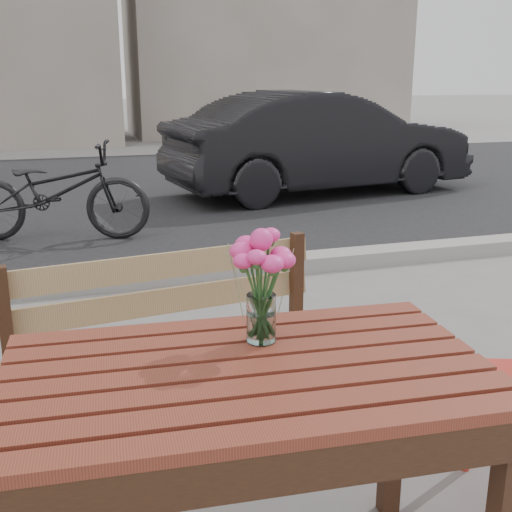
{
  "coord_description": "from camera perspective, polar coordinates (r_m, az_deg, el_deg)",
  "views": [
    {
      "loc": [
        -0.44,
        -1.65,
        1.54
      ],
      "look_at": [
        0.08,
        0.04,
        1.04
      ],
      "focal_mm": 45.0,
      "sensor_mm": 36.0,
      "label": 1
    }
  ],
  "objects": [
    {
      "name": "main_bench",
      "position": [
        2.72,
        -7.6,
        -6.2
      ],
      "size": [
        1.43,
        0.58,
        0.86
      ],
      "rotation": [
        0.0,
        0.0,
        0.13
      ],
      "color": "#97774E",
      "rests_on": "ground"
    },
    {
      "name": "bicycle",
      "position": [
        6.36,
        -17.45,
        5.49
      ],
      "size": [
        1.86,
        1.01,
        0.93
      ],
      "primitive_type": "imported",
      "rotation": [
        0.0,
        0.0,
        1.33
      ],
      "color": "black",
      "rests_on": "ground"
    },
    {
      "name": "parked_car",
      "position": [
        8.55,
        5.67,
        9.98
      ],
      "size": [
        4.17,
        1.95,
        1.32
      ],
      "primitive_type": "imported",
      "rotation": [
        0.0,
        0.0,
        1.71
      ],
      "color": "black",
      "rests_on": "ground"
    },
    {
      "name": "main_table",
      "position": [
        1.78,
        -0.71,
        -13.56
      ],
      "size": [
        1.34,
        0.84,
        0.79
      ],
      "rotation": [
        0.0,
        0.0,
        -0.07
      ],
      "color": "maroon",
      "rests_on": "ground"
    },
    {
      "name": "street",
      "position": [
        6.9,
        -13.19,
        2.88
      ],
      "size": [
        30.0,
        8.12,
        0.12
      ],
      "color": "black",
      "rests_on": "ground"
    },
    {
      "name": "main_vase",
      "position": [
        1.8,
        0.47,
        -1.48
      ],
      "size": [
        0.18,
        0.18,
        0.33
      ],
      "color": "white",
      "rests_on": "main_table"
    }
  ]
}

